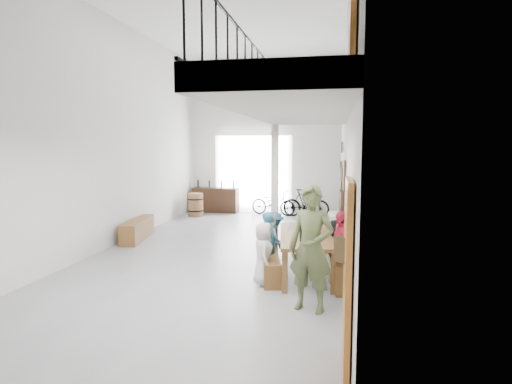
% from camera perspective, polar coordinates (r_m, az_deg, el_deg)
% --- Properties ---
extents(floor, '(12.00, 12.00, 0.00)m').
position_cam_1_polar(floor, '(10.02, -4.62, -7.91)').
color(floor, slate).
rests_on(floor, ground).
extents(room_walls, '(12.00, 12.00, 12.00)m').
position_cam_1_polar(room_walls, '(9.77, -4.81, 12.73)').
color(room_walls, silver).
rests_on(room_walls, ground).
extents(gateway_portal, '(2.80, 0.08, 2.80)m').
position_cam_1_polar(gateway_portal, '(15.63, -0.39, 2.42)').
color(gateway_portal, white).
rests_on(gateway_portal, ground).
extents(right_wall_decor, '(0.07, 8.28, 5.07)m').
position_cam_1_polar(right_wall_decor, '(7.54, 11.59, 0.75)').
color(right_wall_decor, '#A95F17').
rests_on(right_wall_decor, ground).
extents(balcony, '(1.52, 5.62, 4.00)m').
position_cam_1_polar(balcony, '(6.29, 5.34, 10.92)').
color(balcony, silver).
rests_on(balcony, ground).
extents(tasting_table, '(1.23, 2.41, 0.79)m').
position_cam_1_polar(tasting_table, '(8.10, 6.66, -6.20)').
color(tasting_table, brown).
rests_on(tasting_table, ground).
extents(bench_inner, '(0.68, 1.89, 0.43)m').
position_cam_1_polar(bench_inner, '(8.25, 1.85, -9.46)').
color(bench_inner, brown).
rests_on(bench_inner, ground).
extents(bench_wall, '(0.63, 2.17, 0.50)m').
position_cam_1_polar(bench_wall, '(8.18, 10.39, -9.46)').
color(bench_wall, brown).
rests_on(bench_wall, ground).
extents(tableware, '(0.66, 1.75, 0.35)m').
position_cam_1_polar(tableware, '(8.18, 6.89, -4.43)').
color(tableware, black).
rests_on(tableware, tasting_table).
extents(side_bench, '(0.71, 1.88, 0.52)m').
position_cam_1_polar(side_bench, '(11.63, -15.51, -4.83)').
color(side_bench, brown).
rests_on(side_bench, ground).
extents(oak_barrel, '(0.55, 0.55, 0.80)m').
position_cam_1_polar(oak_barrel, '(14.93, -8.07, -1.68)').
color(oak_barrel, brown).
rests_on(oak_barrel, ground).
extents(serving_counter, '(1.71, 0.56, 0.89)m').
position_cam_1_polar(serving_counter, '(15.75, -5.42, -1.07)').
color(serving_counter, '#3B2014').
rests_on(serving_counter, ground).
extents(counter_bottles, '(1.44, 0.17, 0.28)m').
position_cam_1_polar(counter_bottles, '(15.70, -5.42, 1.05)').
color(counter_bottles, black).
rests_on(counter_bottles, serving_counter).
extents(guest_left_a, '(0.48, 0.61, 1.11)m').
position_cam_1_polar(guest_left_a, '(7.58, 0.99, -8.20)').
color(guest_left_a, silver).
rests_on(guest_left_a, ground).
extents(guest_left_b, '(0.33, 0.47, 1.21)m').
position_cam_1_polar(guest_left_b, '(8.11, 1.84, -6.88)').
color(guest_left_b, '#26627E').
rests_on(guest_left_b, ground).
extents(guest_left_c, '(0.58, 0.65, 1.10)m').
position_cam_1_polar(guest_left_c, '(8.64, 2.04, -6.43)').
color(guest_left_c, silver).
rests_on(guest_left_c, ground).
extents(guest_left_d, '(0.61, 0.77, 1.05)m').
position_cam_1_polar(guest_left_d, '(9.11, 2.56, -5.94)').
color(guest_left_d, '#26627E').
rests_on(guest_left_d, ground).
extents(guest_right_a, '(0.57, 0.84, 1.33)m').
position_cam_1_polar(guest_right_a, '(7.63, 11.28, -7.41)').
color(guest_right_a, '#B01E33').
rests_on(guest_right_a, ground).
extents(guest_right_b, '(0.68, 1.06, 1.09)m').
position_cam_1_polar(guest_right_b, '(8.15, 10.68, -7.37)').
color(guest_right_b, black).
rests_on(guest_right_b, ground).
extents(guest_right_c, '(0.42, 0.59, 1.14)m').
position_cam_1_polar(guest_right_c, '(8.80, 10.33, -6.16)').
color(guest_right_c, silver).
rests_on(guest_right_c, ground).
extents(host_standing, '(0.78, 0.63, 1.88)m').
position_cam_1_polar(host_standing, '(6.39, 7.36, -7.47)').
color(host_standing, '#47512D').
rests_on(host_standing, ground).
extents(potted_plant, '(0.48, 0.45, 0.44)m').
position_cam_1_polar(potted_plant, '(10.13, 9.74, -6.53)').
color(potted_plant, '#1B4417').
rests_on(potted_plant, ground).
extents(bicycle_near, '(1.73, 0.97, 0.86)m').
position_cam_1_polar(bicycle_near, '(15.01, 2.31, -1.47)').
color(bicycle_near, black).
rests_on(bicycle_near, ground).
extents(bicycle_far, '(1.65, 0.68, 0.96)m').
position_cam_1_polar(bicycle_far, '(14.61, 6.69, -1.52)').
color(bicycle_far, black).
rests_on(bicycle_far, ground).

